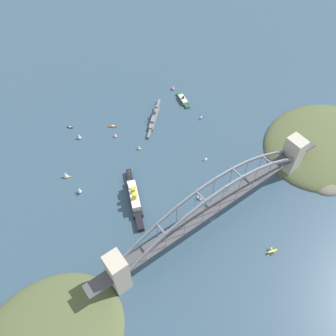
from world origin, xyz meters
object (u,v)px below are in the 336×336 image
Objects in this scene: naval_cruiser at (154,118)px; small_boat_1 at (173,87)px; seaplane_taxiing_near_bridge at (272,251)px; small_boat_9 at (70,127)px; harbor_ferry_steamer at (183,100)px; small_boat_5 at (202,118)px; small_boat_8 at (79,190)px; harbor_arch_bridge at (215,206)px; small_boat_7 at (115,135)px; small_boat_3 at (65,175)px; small_boat_0 at (79,136)px; small_boat_10 at (205,159)px; ocean_liner at (134,197)px; small_boat_2 at (139,147)px; small_boat_4 at (113,126)px; small_boat_6 at (200,197)px.

naval_cruiser is 65.78m from small_boat_1.
small_boat_9 is at bearing 106.83° from seaplane_taxiing_near_bridge.
harbor_ferry_steamer is (52.77, 5.34, -0.36)m from naval_cruiser.
small_boat_8 is (-187.45, -10.21, 3.21)m from small_boat_5.
small_boat_5 is at bearing -34.67° from naval_cruiser.
small_boat_7 is (-20.15, 165.96, -25.49)m from harbor_arch_bridge.
harbor_ferry_steamer is 3.85× the size of small_boat_8.
small_boat_3 is (-138.08, -17.70, 1.75)m from naval_cruiser.
small_boat_0 is 61.46m from small_boat_3.
harbor_ferry_steamer is 109.00m from small_boat_10.
ocean_liner reaches higher than small_boat_2.
seaplane_taxiing_near_bridge is (-66.69, -231.05, -0.37)m from harbor_ferry_steamer.
small_boat_4 is at bearing 94.32° from harbor_arch_bridge.
small_boat_0 is 0.91× the size of small_boat_3.
harbor_ferry_steamer is at bearing 58.76° from small_boat_6.
harbor_ferry_steamer is (144.15, 97.93, -3.87)m from ocean_liner.
small_boat_6 is (-31.71, -133.94, 0.53)m from naval_cruiser.
small_boat_1 reaches higher than small_boat_6.
small_boat_1 is 69.64m from small_boat_5.
small_boat_2 is at bearing 93.36° from harbor_arch_bridge.
small_boat_5 is at bearing -5.51° from small_boat_3.
small_boat_5 is at bearing -90.89° from harbor_ferry_steamer.
ocean_liner is at bearing -109.10° from small_boat_7.
small_boat_2 is at bearing 177.86° from small_boat_5.
naval_cruiser is 53.04m from harbor_ferry_steamer.
small_boat_4 is 1.12× the size of small_boat_5.
harbor_ferry_steamer is 151.27m from small_boat_0.
small_boat_1 is at bearing 14.71° from small_boat_7.
harbor_ferry_steamer is 3.46× the size of small_boat_5.
small_boat_0 is 161.84m from small_boat_10.
small_boat_7 is 0.75× the size of small_boat_8.
small_boat_4 is at bearing 117.92° from small_boat_10.
small_boat_4 is at bearing 38.71° from small_boat_8.
seaplane_taxiing_near_bridge is at bearing -59.17° from small_boat_3.
small_boat_2 is (-31.79, 193.32, 1.19)m from seaplane_taxiing_near_bridge.
small_boat_1 is (94.74, 196.12, -24.77)m from harbor_arch_bridge.
small_boat_10 is at bearing -49.13° from small_boat_0.
harbor_ferry_steamer reaches higher than small_boat_2.
small_boat_0 is at bearing 170.84° from small_boat_4.
small_boat_8 is at bearing -161.13° from naval_cruiser.
small_boat_1 reaches higher than small_boat_10.
small_boat_0 is at bearing 156.78° from small_boat_5.
small_boat_0 is 78.99m from small_boat_2.
naval_cruiser reaches higher than seaplane_taxiing_near_bridge.
small_boat_9 is (-97.97, 52.21, -2.00)m from naval_cruiser.
small_boat_3 is 94.37m from small_boat_4.
small_boat_8 reaches higher than small_boat_10.
small_boat_1 reaches higher than small_boat_2.
small_boat_3 reaches higher than small_boat_7.
harbor_arch_bridge is at bearing -102.45° from small_boat_6.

